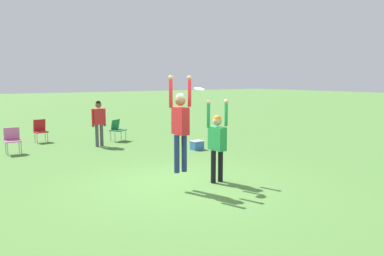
{
  "coord_description": "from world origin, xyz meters",
  "views": [
    {
      "loc": [
        -4.49,
        -7.08,
        2.43
      ],
      "look_at": [
        0.31,
        0.02,
        1.3
      ],
      "focal_mm": 35.0,
      "sensor_mm": 36.0,
      "label": 1
    }
  ],
  "objects_px": {
    "person_spectator_near": "(99,119)",
    "camping_chair_2": "(176,121)",
    "camping_chair_0": "(12,138)",
    "person_defending": "(217,139)",
    "person_jumping": "(180,122)",
    "camping_chair_1": "(40,129)",
    "frisbee": "(199,89)",
    "cooler_box": "(197,145)",
    "camping_chair_3": "(117,128)"
  },
  "relations": [
    {
      "from": "person_spectator_near",
      "to": "camping_chair_3",
      "type": "bearing_deg",
      "value": 36.68
    },
    {
      "from": "person_defending",
      "to": "frisbee",
      "type": "relative_size",
      "value": 8.25
    },
    {
      "from": "camping_chair_0",
      "to": "cooler_box",
      "type": "distance_m",
      "value": 6.05
    },
    {
      "from": "person_jumping",
      "to": "person_defending",
      "type": "relative_size",
      "value": 1.08
    },
    {
      "from": "frisbee",
      "to": "camping_chair_2",
      "type": "xyz_separation_m",
      "value": [
        4.08,
        7.61,
        -1.7
      ]
    },
    {
      "from": "person_jumping",
      "to": "camping_chair_2",
      "type": "bearing_deg",
      "value": -31.7
    },
    {
      "from": "person_defending",
      "to": "person_spectator_near",
      "type": "distance_m",
      "value": 6.14
    },
    {
      "from": "person_defending",
      "to": "camping_chair_0",
      "type": "relative_size",
      "value": 2.26
    },
    {
      "from": "camping_chair_3",
      "to": "cooler_box",
      "type": "relative_size",
      "value": 2.14
    },
    {
      "from": "camping_chair_1",
      "to": "camping_chair_3",
      "type": "distance_m",
      "value": 2.9
    },
    {
      "from": "person_jumping",
      "to": "person_spectator_near",
      "type": "xyz_separation_m",
      "value": [
        0.4,
        6.12,
        -0.53
      ]
    },
    {
      "from": "person_defending",
      "to": "camping_chair_3",
      "type": "xyz_separation_m",
      "value": [
        0.39,
        6.89,
        -0.52
      ]
    },
    {
      "from": "person_spectator_near",
      "to": "cooler_box",
      "type": "height_order",
      "value": "person_spectator_near"
    },
    {
      "from": "frisbee",
      "to": "camping_chair_3",
      "type": "distance_m",
      "value": 7.02
    },
    {
      "from": "frisbee",
      "to": "cooler_box",
      "type": "bearing_deg",
      "value": 55.77
    },
    {
      "from": "camping_chair_0",
      "to": "person_spectator_near",
      "type": "bearing_deg",
      "value": 177.3
    },
    {
      "from": "person_defending",
      "to": "cooler_box",
      "type": "bearing_deg",
      "value": 151.15
    },
    {
      "from": "person_jumping",
      "to": "cooler_box",
      "type": "xyz_separation_m",
      "value": [
        2.97,
        3.63,
        -1.35
      ]
    },
    {
      "from": "person_jumping",
      "to": "person_spectator_near",
      "type": "bearing_deg",
      "value": -4.35
    },
    {
      "from": "frisbee",
      "to": "person_spectator_near",
      "type": "distance_m",
      "value": 6.11
    },
    {
      "from": "frisbee",
      "to": "camping_chair_1",
      "type": "xyz_separation_m",
      "value": [
        -1.75,
        8.1,
        -1.69
      ]
    },
    {
      "from": "person_defending",
      "to": "cooler_box",
      "type": "distance_m",
      "value": 4.2
    },
    {
      "from": "camping_chair_2",
      "to": "cooler_box",
      "type": "relative_size",
      "value": 2.17
    },
    {
      "from": "camping_chair_0",
      "to": "cooler_box",
      "type": "relative_size",
      "value": 2.21
    },
    {
      "from": "camping_chair_0",
      "to": "camping_chair_1",
      "type": "height_order",
      "value": "camping_chair_1"
    },
    {
      "from": "cooler_box",
      "to": "person_defending",
      "type": "bearing_deg",
      "value": -118.25
    },
    {
      "from": "person_defending",
      "to": "cooler_box",
      "type": "xyz_separation_m",
      "value": [
        1.95,
        3.62,
        -0.87
      ]
    },
    {
      "from": "camping_chair_0",
      "to": "person_defending",
      "type": "bearing_deg",
      "value": 120.85
    },
    {
      "from": "person_defending",
      "to": "camping_chair_1",
      "type": "xyz_separation_m",
      "value": [
        -2.18,
        8.23,
        -0.51
      ]
    },
    {
      "from": "person_defending",
      "to": "camping_chair_2",
      "type": "xyz_separation_m",
      "value": [
        3.65,
        7.73,
        -0.52
      ]
    },
    {
      "from": "camping_chair_0",
      "to": "camping_chair_1",
      "type": "xyz_separation_m",
      "value": [
        1.26,
        1.87,
        -0.01
      ]
    },
    {
      "from": "camping_chair_1",
      "to": "person_spectator_near",
      "type": "relative_size",
      "value": 0.53
    },
    {
      "from": "frisbee",
      "to": "camping_chair_2",
      "type": "relative_size",
      "value": 0.28
    },
    {
      "from": "person_jumping",
      "to": "person_spectator_near",
      "type": "height_order",
      "value": "person_jumping"
    },
    {
      "from": "camping_chair_2",
      "to": "frisbee",
      "type": "bearing_deg",
      "value": 36.3
    },
    {
      "from": "person_jumping",
      "to": "frisbee",
      "type": "bearing_deg",
      "value": -77.52
    },
    {
      "from": "camping_chair_2",
      "to": "cooler_box",
      "type": "bearing_deg",
      "value": 42.0
    },
    {
      "from": "camping_chair_0",
      "to": "camping_chair_1",
      "type": "relative_size",
      "value": 0.98
    },
    {
      "from": "frisbee",
      "to": "cooler_box",
      "type": "xyz_separation_m",
      "value": [
        2.38,
        3.5,
        -2.04
      ]
    },
    {
      "from": "person_spectator_near",
      "to": "camping_chair_2",
      "type": "bearing_deg",
      "value": 19.79
    },
    {
      "from": "camping_chair_1",
      "to": "person_spectator_near",
      "type": "height_order",
      "value": "person_spectator_near"
    },
    {
      "from": "person_defending",
      "to": "frisbee",
      "type": "bearing_deg",
      "value": -106.8
    },
    {
      "from": "person_spectator_near",
      "to": "person_jumping",
      "type": "bearing_deg",
      "value": -94.77
    },
    {
      "from": "camping_chair_0",
      "to": "camping_chair_2",
      "type": "height_order",
      "value": "camping_chair_0"
    },
    {
      "from": "frisbee",
      "to": "camping_chair_0",
      "type": "height_order",
      "value": "frisbee"
    },
    {
      "from": "camping_chair_3",
      "to": "frisbee",
      "type": "bearing_deg",
      "value": 48.32
    },
    {
      "from": "frisbee",
      "to": "camping_chair_1",
      "type": "height_order",
      "value": "frisbee"
    },
    {
      "from": "frisbee",
      "to": "person_spectator_near",
      "type": "xyz_separation_m",
      "value": [
        -0.19,
        5.98,
        -1.22
      ]
    },
    {
      "from": "person_spectator_near",
      "to": "cooler_box",
      "type": "xyz_separation_m",
      "value": [
        2.56,
        -2.49,
        -0.83
      ]
    },
    {
      "from": "camping_chair_2",
      "to": "person_spectator_near",
      "type": "bearing_deg",
      "value": -4.67
    }
  ]
}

